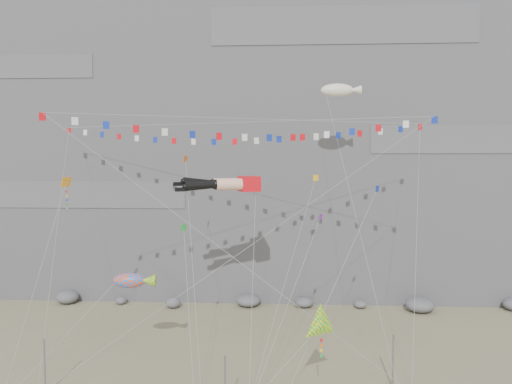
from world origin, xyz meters
TOP-DOWN VIEW (x-y plane):
  - ground at (0.00, 0.00)m, footprint 120.00×120.00m
  - cliff at (0.00, 32.00)m, footprint 80.00×28.00m
  - talus_boulders at (0.00, 17.00)m, footprint 60.00×3.00m
  - anchor_pole_left at (-12.32, -3.90)m, footprint 0.12×0.12m
  - anchor_pole_right at (11.36, -1.75)m, footprint 0.12×0.12m
  - legs_kite at (-1.10, 6.05)m, footprint 7.40×16.26m
  - flag_banner_upper at (-1.55, 8.41)m, footprint 33.28×18.62m
  - flag_banner_lower at (1.64, 3.99)m, footprint 28.93×12.85m
  - harlequin_kite at (-13.25, 2.19)m, footprint 2.44×8.13m
  - fish_windsock at (-7.79, 0.42)m, footprint 8.76×5.54m
  - delta_kite at (6.16, -4.72)m, footprint 6.84×3.69m
  - blimp_windsock at (8.71, 11.19)m, footprint 5.03×14.81m
  - small_kite_a at (-4.80, 7.36)m, footprint 4.12×13.52m
  - small_kite_b at (6.58, 3.50)m, footprint 5.82×10.65m
  - small_kite_c at (-4.02, 2.39)m, footprint 3.03×9.35m
  - small_kite_d at (6.52, 8.56)m, footprint 5.90×16.57m
  - small_kite_e at (10.68, 2.06)m, footprint 7.86×7.84m

SIDE VIEW (x-z plane):
  - ground at x=0.00m, z-range 0.00..0.00m
  - talus_boulders at x=0.00m, z-range 0.00..1.20m
  - anchor_pole_right at x=11.36m, z-range 0.00..3.78m
  - anchor_pole_left at x=-12.32m, z-range 0.00..3.82m
  - delta_kite at x=6.16m, z-range 1.33..9.47m
  - fish_windsock at x=-7.79m, z-range 1.46..12.14m
  - small_kite_c at x=-4.02m, z-range 3.49..17.31m
  - small_kite_b at x=6.58m, z-range 3.09..19.04m
  - small_kite_e at x=10.68m, z-range 4.85..21.87m
  - legs_kite at x=-1.10m, z-range 3.64..23.93m
  - small_kite_d at x=6.52m, z-range 2.98..24.93m
  - harlequin_kite at x=-13.25m, z-range 6.10..21.97m
  - small_kite_a at x=-4.80m, z-range 5.30..26.03m
  - flag_banner_lower at x=1.64m, z-range 7.63..30.49m
  - flag_banner_upper at x=-1.55m, z-range 6.35..31.84m
  - blimp_windsock at x=8.71m, z-range 9.01..35.45m
  - cliff at x=0.00m, z-range 0.00..50.00m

